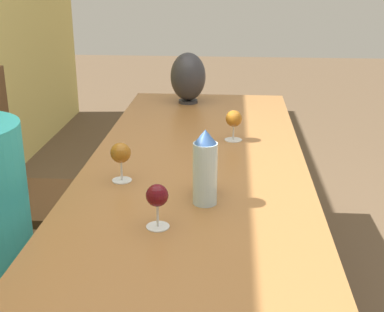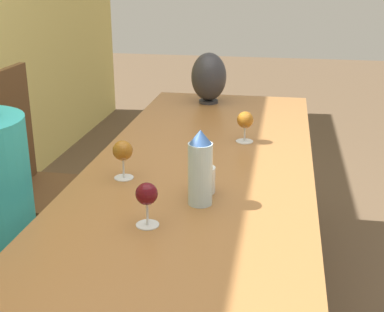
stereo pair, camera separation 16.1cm
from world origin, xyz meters
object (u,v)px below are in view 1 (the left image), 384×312
Objects in this scene: water_bottle at (205,168)px; chair_far at (22,183)px; water_tumbler at (205,179)px; wine_glass_2 at (121,154)px; wine_glass_0 at (157,197)px; wine_glass_3 at (234,120)px; vase at (188,77)px.

chair_far is at bearing 54.22° from water_bottle.
wine_glass_2 reaches higher than water_tumbler.
wine_glass_3 is (0.79, -0.21, -0.00)m from wine_glass_0.
water_bottle is 1.08m from chair_far.
wine_glass_0 is (-0.26, 0.12, 0.05)m from water_tumbler.
vase is 1.00m from chair_far.
water_bottle is at bearing -35.99° from wine_glass_0.
vase reaches higher than water_bottle.
water_bottle is 1.25m from vase.
wine_glass_0 and wine_glass_3 have the same top height.
wine_glass_2 is at bearing 172.87° from vase.
wine_glass_2 is 0.60m from wine_glass_3.
chair_far reaches higher than water_tumbler.
water_tumbler is at bearing -24.82° from wine_glass_0.
chair_far is (0.51, 0.83, -0.26)m from water_tumbler.
wine_glass_0 is at bearing -137.24° from chair_far.
wine_glass_0 reaches higher than water_tumbler.
water_bottle is at bearing -178.07° from water_tumbler.
vase is 2.05× the size of wine_glass_0.
vase is 1.95× the size of wine_glass_2.
wine_glass_3 is at bearing -38.77° from wine_glass_2.
water_tumbler is (0.09, 0.00, -0.07)m from water_bottle.
wine_glass_0 is at bearing 155.18° from water_tumbler.
wine_glass_3 is at bearing -9.35° from water_tumbler.
wine_glass_3 is at bearing -88.53° from chair_far.
wine_glass_2 is at bearing 61.37° from water_bottle.
vase is 0.66m from wine_glass_3.
wine_glass_0 is at bearing -178.70° from vase.
chair_far is (0.44, 0.55, -0.31)m from wine_glass_2.
water_bottle is 1.75× the size of wine_glass_2.
water_tumbler is 0.08× the size of chair_far.
chair_far reaches higher than wine_glass_3.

